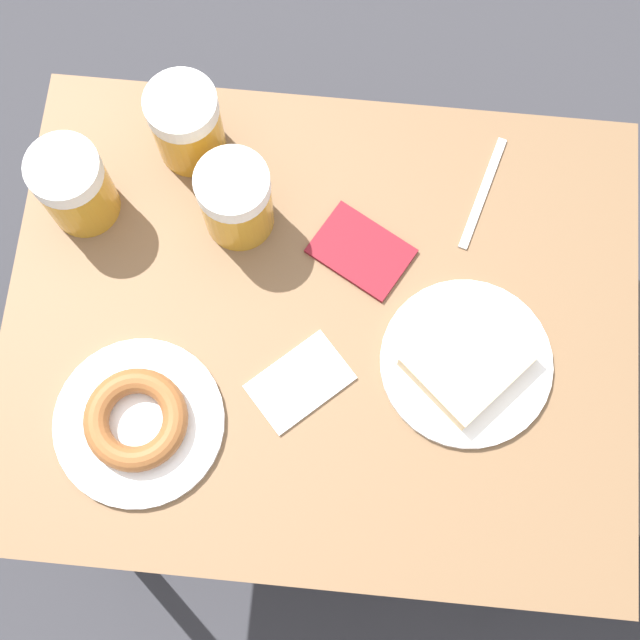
% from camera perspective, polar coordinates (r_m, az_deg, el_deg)
% --- Properties ---
extents(ground_plane, '(8.00, 8.00, 0.00)m').
position_cam_1_polar(ground_plane, '(1.87, 0.00, -6.10)').
color(ground_plane, '#333338').
extents(table, '(0.67, 0.83, 0.72)m').
position_cam_1_polar(table, '(1.24, 0.00, -1.22)').
color(table, brown).
rests_on(table, ground_plane).
extents(plate_with_cake, '(0.22, 0.22, 0.04)m').
position_cam_1_polar(plate_with_cake, '(1.16, 9.41, -2.60)').
color(plate_with_cake, white).
rests_on(plate_with_cake, table).
extents(plate_with_donut, '(0.22, 0.22, 0.04)m').
position_cam_1_polar(plate_with_donut, '(1.15, -11.61, -6.35)').
color(plate_with_donut, white).
rests_on(plate_with_donut, table).
extents(beer_mug_left, '(0.10, 0.10, 0.13)m').
position_cam_1_polar(beer_mug_left, '(1.16, -5.41, 7.65)').
color(beer_mug_left, '#C68C23').
rests_on(beer_mug_left, table).
extents(beer_mug_center, '(0.10, 0.10, 0.13)m').
position_cam_1_polar(beer_mug_center, '(1.22, -8.53, 12.27)').
color(beer_mug_center, '#C68C23').
rests_on(beer_mug_center, table).
extents(beer_mug_right, '(0.10, 0.10, 0.13)m').
position_cam_1_polar(beer_mug_right, '(1.21, -15.45, 8.24)').
color(beer_mug_right, '#C68C23').
rests_on(beer_mug_right, table).
extents(napkin_folded, '(0.14, 0.15, 0.00)m').
position_cam_1_polar(napkin_folded, '(1.15, -1.29, -4.00)').
color(napkin_folded, white).
rests_on(napkin_folded, table).
extents(fork, '(0.17, 0.06, 0.00)m').
position_cam_1_polar(fork, '(1.25, 10.38, 8.01)').
color(fork, silver).
rests_on(fork, table).
extents(passport_near_edge, '(0.14, 0.15, 0.01)m').
position_cam_1_polar(passport_near_edge, '(1.20, 2.65, 4.43)').
color(passport_near_edge, maroon).
rests_on(passport_near_edge, table).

